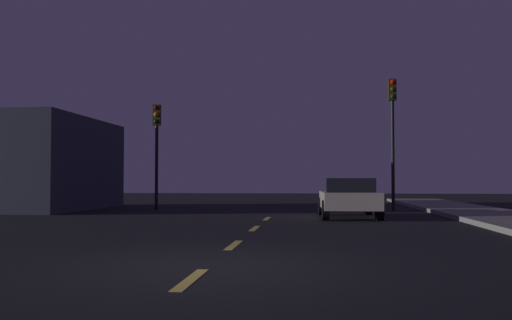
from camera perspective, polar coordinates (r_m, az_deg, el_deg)
ground_plane at (r=15.33m, az=0.10°, el=-6.80°), size 80.00×80.00×0.00m
lane_stripe_nearest at (r=7.28m, az=-6.68°, el=-11.98°), size 0.16×1.60×0.01m
lane_stripe_second at (r=10.98m, az=-2.28°, el=-8.64°), size 0.16×1.60×0.01m
lane_stripe_third at (r=14.74m, az=-0.14°, el=-6.98°), size 0.16×1.60×0.01m
lane_stripe_fourth at (r=18.51m, az=1.13°, el=-5.98°), size 0.16×1.60×0.01m
traffic_signal_left at (r=24.70m, az=-10.09°, el=2.48°), size 0.32×0.38×4.56m
traffic_signal_right at (r=24.02m, az=13.75°, el=4.07°), size 0.32×0.38×5.50m
car_stopped_ahead at (r=19.20m, az=9.40°, el=-3.75°), size 2.01×3.97×1.33m
storefront_left at (r=26.40m, az=-21.66°, el=-0.39°), size 5.36×7.85×3.96m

